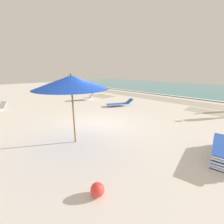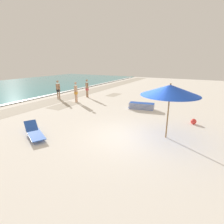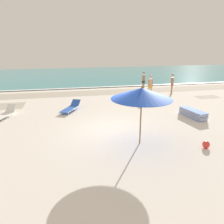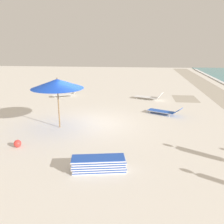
{
  "view_description": "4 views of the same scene",
  "coord_description": "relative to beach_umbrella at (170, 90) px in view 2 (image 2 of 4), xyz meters",
  "views": [
    {
      "loc": [
        5.43,
        -4.08,
        2.68
      ],
      "look_at": [
        0.55,
        0.7,
        0.76
      ],
      "focal_mm": 24.0,
      "sensor_mm": 36.0,
      "label": 1
    },
    {
      "loc": [
        -7.27,
        -2.75,
        3.53
      ],
      "look_at": [
        0.79,
        1.57,
        0.82
      ],
      "focal_mm": 28.0,
      "sensor_mm": 36.0,
      "label": 2
    },
    {
      "loc": [
        -2.36,
        -9.82,
        4.27
      ],
      "look_at": [
        -0.11,
        0.85,
        0.81
      ],
      "focal_mm": 35.0,
      "sensor_mm": 36.0,
      "label": 3
    },
    {
      "loc": [
        12.53,
        2.48,
        4.31
      ],
      "look_at": [
        0.8,
        1.32,
        0.93
      ],
      "focal_mm": 40.0,
      "sensor_mm": 36.0,
      "label": 4
    }
  ],
  "objects": [
    {
      "name": "beachgoer_shoreline_child",
      "position": [
        5.94,
        8.87,
        -1.27
      ],
      "size": [
        0.27,
        0.43,
        1.76
      ],
      "rotation": [
        0.0,
        0.0,
        1.22
      ],
      "color": "#A37A5B",
      "rests_on": "ground_plane"
    },
    {
      "name": "beach_ball",
      "position": [
        2.61,
        -1.02,
        -2.11
      ],
      "size": [
        0.31,
        0.31,
        0.31
      ],
      "color": "red",
      "rests_on": "ground_plane"
    },
    {
      "name": "ground_plane",
      "position": [
        -0.68,
        1.41,
        -2.35
      ],
      "size": [
        60.0,
        60.0,
        0.16
      ],
      "color": "silver"
    },
    {
      "name": "sun_lounger_beside_umbrella",
      "position": [
        -2.86,
        5.62,
        -2.05
      ],
      "size": [
        1.48,
        2.1,
        0.53
      ],
      "rotation": [
        0.0,
        0.0,
        -0.48
      ],
      "color": "blue",
      "rests_on": "ground_plane"
    },
    {
      "name": "beach_umbrella",
      "position": [
        0.0,
        0.0,
        0.0
      ],
      "size": [
        2.61,
        2.61,
        2.57
      ],
      "color": "olive",
      "rests_on": "ground_plane"
    },
    {
      "name": "beachgoer_strolling_adult",
      "position": [
        4.02,
        10.79,
        -1.27
      ],
      "size": [
        0.27,
        0.45,
        1.76
      ],
      "rotation": [
        0.0,
        0.0,
        1.68
      ],
      "color": "#A37A5B",
      "rests_on": "ground_plane"
    },
    {
      "name": "lounger_stack",
      "position": [
        4.23,
        2.68,
        -2.02
      ],
      "size": [
        0.92,
        1.96,
        0.49
      ],
      "rotation": [
        0.0,
        0.0,
        0.17
      ],
      "color": "blue",
      "rests_on": "ground_plane"
    },
    {
      "name": "beachgoer_wading_adult",
      "position": [
        3.79,
        8.49,
        -1.27
      ],
      "size": [
        0.45,
        0.27,
        1.76
      ],
      "rotation": [
        0.0,
        0.0,
        3.24
      ],
      "color": "tan",
      "rests_on": "ground_plane"
    }
  ]
}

